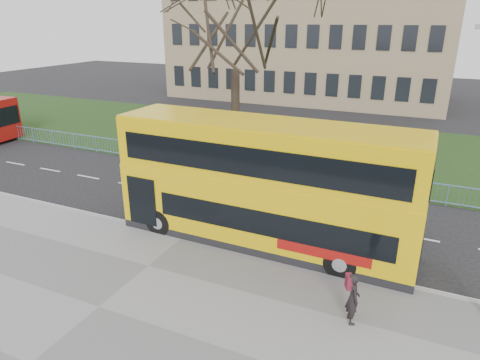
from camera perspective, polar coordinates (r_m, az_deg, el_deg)
name	(u,v)px	position (r m, az deg, el deg)	size (l,w,h in m)	color
ground	(203,223)	(19.47, -4.99, -5.72)	(120.00, 120.00, 0.00)	black
pavement	(99,308)	(14.81, -18.27, -15.92)	(80.00, 10.50, 0.12)	slate
kerb	(185,236)	(18.26, -7.37, -7.47)	(80.00, 0.20, 0.14)	gray
grass_verge	(297,143)	(31.87, 7.61, 4.89)	(80.00, 15.40, 0.08)	#1A3413
guard_railing	(258,168)	(24.76, 2.39, 1.63)	(40.00, 0.12, 1.10)	#6988BB
bare_tree	(235,52)	(27.78, -0.65, 16.69)	(9.25, 9.25, 13.21)	black
civic_building	(312,34)	(51.99, 9.55, 18.67)	(30.00, 15.00, 14.00)	#817252
yellow_bus	(264,182)	(16.74, 3.23, -0.24)	(11.89, 3.00, 4.97)	#DBB109
pedestrian	(353,298)	(13.46, 14.81, -15.01)	(0.60, 0.39, 1.63)	black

